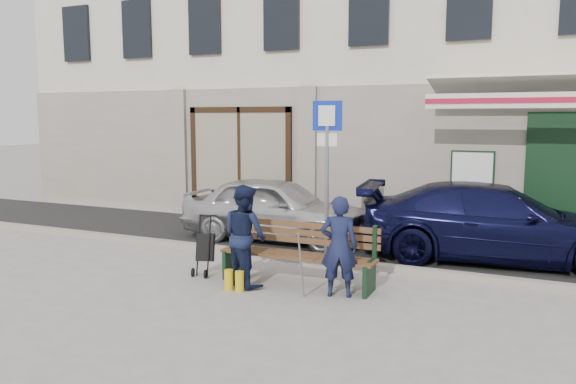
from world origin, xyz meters
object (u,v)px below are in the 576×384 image
Objects in this scene: car_silver at (275,208)px; woman at (245,235)px; stroller at (205,249)px; car_navy at (495,223)px; man at (339,246)px; bench at (295,254)px; parking_sign at (327,153)px.

woman is (0.93, -2.98, 0.10)m from car_silver.
stroller is (-0.85, 0.23, -0.34)m from woman.
stroller is at bearing 117.45° from car_navy.
stroller is at bearing -179.60° from car_silver.
car_silver is at bearing 84.04° from car_navy.
man reaches higher than car_silver.
bench is 2.53× the size of stroller.
car_navy is 1.94× the size of bench.
man is at bearing -19.19° from bench.
parking_sign reaches higher than stroller.
woman is at bearing 126.03° from car_navy.
stroller is at bearing -175.43° from bench.
bench reaches higher than stroller.
man is 0.94× the size of woman.
parking_sign is 1.16× the size of bench.
woman reaches higher than man.
parking_sign is 2.42m from man.
parking_sign is 2.68m from stroller.
car_navy is 5.02m from stroller.
parking_sign reaches higher than woman.
man reaches higher than stroller.
woman reaches higher than stroller.
car_silver is at bearing 136.39° from parking_sign.
parking_sign is 2.93× the size of stroller.
car_navy is 3.79m from bench.
car_navy is 4.49m from woman.
car_navy is 1.67× the size of parking_sign.
car_navy is at bearing 11.92° from parking_sign.
car_navy is 3.06× the size of woman.
car_navy is at bearing -89.99° from car_silver.
car_silver is 3.08m from bench.
bench is at bearing 128.99° from car_navy.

